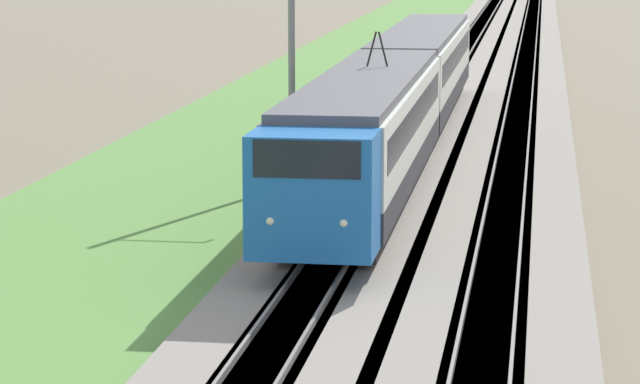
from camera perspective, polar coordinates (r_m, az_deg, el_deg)
ballast_main at (r=58.16m, az=3.33°, el=1.92°), size 240.00×4.40×0.30m
ballast_adjacent at (r=57.95m, az=7.34°, el=1.82°), size 240.00×4.40×0.30m
track_main at (r=58.16m, az=3.33°, el=1.93°), size 240.00×1.57×0.45m
track_adjacent at (r=57.95m, az=7.34°, el=1.83°), size 240.00×1.57×0.45m
grass_verge at (r=59.00m, az=-2.55°, el=1.95°), size 240.00×10.24×0.12m
passenger_train at (r=53.89m, az=2.97°, el=3.69°), size 41.94×2.99×5.13m
catenary_mast_mid at (r=48.03m, az=-1.01°, el=5.49°), size 0.22×2.56×8.81m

